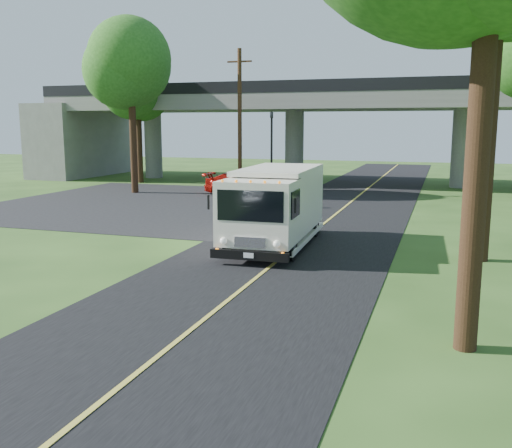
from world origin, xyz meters
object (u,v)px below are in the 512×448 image
at_px(tree_left_lot, 132,66).
at_px(utility_pole, 240,121).
at_px(tree_left_far, 139,82).
at_px(red_sedan, 243,184).
at_px(traffic_signal, 272,142).
at_px(step_van, 275,205).
at_px(pedestrian, 270,190).

bearing_deg(tree_left_lot, utility_pole, 18.97).
xyz_separation_m(tree_left_far, red_sedan, (9.82, -4.75, -6.75)).
xyz_separation_m(traffic_signal, step_van, (5.26, -16.98, -1.68)).
height_order(traffic_signal, tree_left_far, tree_left_far).
bearing_deg(red_sedan, pedestrian, -148.33).
relative_size(traffic_signal, tree_left_lot, 0.50).
xyz_separation_m(utility_pole, tree_left_far, (-9.29, 3.84, 2.86)).
relative_size(utility_pole, red_sedan, 1.87).
distance_m(step_van, pedestrian, 9.98).
bearing_deg(pedestrian, tree_left_far, -29.74).
distance_m(tree_left_lot, pedestrian, 12.63).
bearing_deg(utility_pole, traffic_signal, 53.13).
distance_m(step_van, red_sedan, 15.41).
distance_m(tree_left_lot, tree_left_far, 6.72).
relative_size(tree_left_lot, step_van, 1.55).
relative_size(utility_pole, pedestrian, 4.84).
bearing_deg(traffic_signal, tree_left_far, 170.35).
relative_size(traffic_signal, utility_pole, 0.58).
height_order(traffic_signal, utility_pole, utility_pole).
bearing_deg(tree_left_lot, traffic_signal, 28.11).
bearing_deg(tree_left_lot, tree_left_far, 116.57).
bearing_deg(tree_left_far, utility_pole, -22.43).
xyz_separation_m(traffic_signal, tree_left_far, (-10.79, 1.84, 4.25)).
height_order(tree_left_lot, step_van, tree_left_lot).
bearing_deg(red_sedan, traffic_signal, -21.64).
height_order(utility_pole, step_van, utility_pole).
xyz_separation_m(step_van, pedestrian, (-3.06, 9.49, -0.59)).
distance_m(tree_left_far, pedestrian, 17.27).
bearing_deg(utility_pole, step_van, -65.70).
distance_m(utility_pole, red_sedan, 4.04).
bearing_deg(utility_pole, red_sedan, -60.20).
bearing_deg(step_van, traffic_signal, 104.88).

